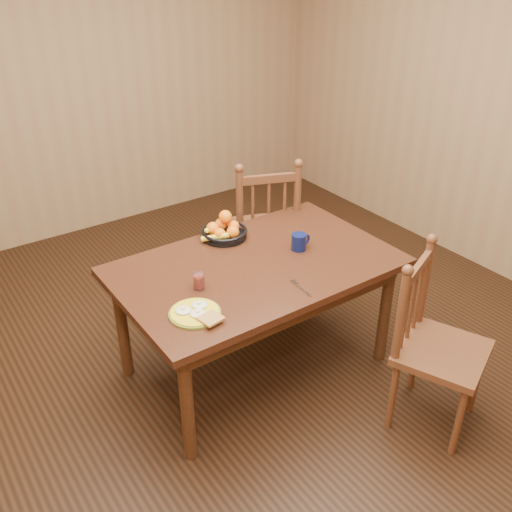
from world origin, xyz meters
TOP-DOWN VIEW (x-y plane):
  - room at (0.00, 0.00)m, footprint 4.52×5.02m
  - dining_table at (0.00, 0.00)m, footprint 1.60×1.00m
  - chair_far at (0.53, 0.68)m, footprint 0.63×0.62m
  - chair_near at (0.53, -0.90)m, footprint 0.59×0.58m
  - breakfast_plate at (-0.54, -0.24)m, footprint 0.26×0.29m
  - fork at (0.05, -0.34)m, footprint 0.03×0.18m
  - spoon at (-0.57, -0.15)m, footprint 0.05×0.16m
  - coffee_mug at (0.31, -0.01)m, footprint 0.13×0.09m
  - juice_glass at (-0.40, -0.04)m, footprint 0.06×0.06m
  - fruit_bowl at (0.02, 0.38)m, footprint 0.29×0.29m

SIDE VIEW (x-z plane):
  - chair_near at x=0.53m, z-range -0.01..1.00m
  - chair_far at x=0.53m, z-range -0.01..1.07m
  - dining_table at x=0.00m, z-range 0.29..1.04m
  - fork at x=0.05m, z-range 0.75..0.76m
  - spoon at x=-0.57m, z-range 0.75..0.76m
  - breakfast_plate at x=-0.54m, z-range 0.74..0.78m
  - juice_glass at x=-0.40m, z-range 0.75..0.84m
  - fruit_bowl at x=0.02m, z-range 0.71..0.88m
  - coffee_mug at x=0.31m, z-range 0.75..0.85m
  - room at x=0.00m, z-range -0.01..2.71m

